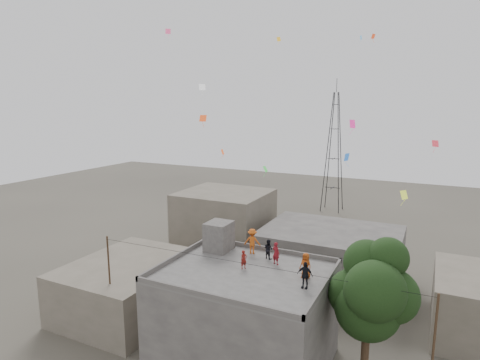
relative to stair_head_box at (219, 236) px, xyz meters
The scene contains 16 objects.
main_building 5.78m from the stair_head_box, 39.09° to the right, with size 10.00×8.00×6.10m.
parapet 4.21m from the stair_head_box, 39.09° to the right, with size 10.00×8.00×0.30m.
stair_head_box is the anchor object (origin of this frame).
neighbor_west 9.34m from the stair_head_box, behind, with size 8.00×10.00×4.00m, color #5E574A.
neighbor_north 13.35m from the stair_head_box, 65.48° to the left, with size 12.00×9.00×5.00m, color #484543.
neighbor_northwest 15.45m from the stair_head_box, 116.91° to the left, with size 9.00×8.00×7.00m, color #5E574A.
tree 10.80m from the stair_head_box, 10.74° to the right, with size 4.90×4.60×9.10m.
utility_line 6.26m from the stair_head_box, 46.14° to the right, with size 20.12×0.62×7.40m.
transmission_tower 37.46m from the stair_head_box, 91.23° to the left, with size 2.97×2.97×20.01m.
person_red_adult 4.55m from the stair_head_box, ahead, with size 0.53×0.35×1.47m, color maroon.
person_orange_child 7.01m from the stair_head_box, 14.88° to the right, with size 0.74×0.48×1.51m, color #A94413.
person_dark_child 3.70m from the stair_head_box, ahead, with size 0.63×0.49×1.29m, color black.
person_dark_adult 7.78m from the stair_head_box, 23.60° to the right, with size 0.88×0.37×1.51m, color black.
person_orange_adult 2.40m from the stair_head_box, ahead, with size 1.12×0.64×1.74m, color #C65416.
person_red_child 3.70m from the stair_head_box, 36.48° to the right, with size 0.43×0.28×1.17m, color maroon.
kites 10.62m from the stair_head_box, 49.06° to the left, with size 20.76×18.37×11.40m.
Camera 1 is at (9.82, -20.65, 15.99)m, focal length 30.00 mm.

